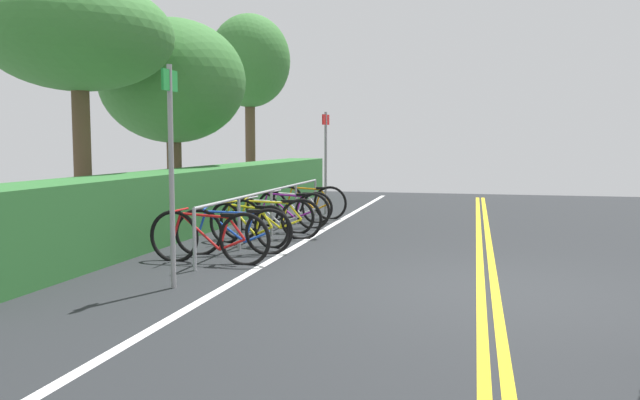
{
  "coord_description": "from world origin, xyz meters",
  "views": [
    {
      "loc": [
        -7.43,
        0.18,
        1.7
      ],
      "look_at": [
        3.32,
        2.79,
        0.7
      ],
      "focal_mm": 35.86,
      "sensor_mm": 36.0,
      "label": 1
    }
  ],
  "objects_px": {
    "bike_rack": "(271,201)",
    "tree_far_right": "(173,82)",
    "tree_mid": "(78,37)",
    "bicycle_3": "(271,219)",
    "sign_post_near": "(171,157)",
    "bicycle_1": "(234,231)",
    "bicycle_7": "(309,202)",
    "bicycle_0": "(209,237)",
    "bicycle_5": "(287,210)",
    "sign_post_far": "(326,153)",
    "tree_extra": "(250,62)",
    "bicycle_2": "(248,224)",
    "bicycle_6": "(295,207)",
    "bicycle_4": "(273,215)"
  },
  "relations": [
    {
      "from": "bicycle_3",
      "to": "bicycle_1",
      "type": "bearing_deg",
      "value": 177.9
    },
    {
      "from": "bicycle_7",
      "to": "tree_extra",
      "type": "height_order",
      "value": "tree_extra"
    },
    {
      "from": "bicycle_7",
      "to": "bicycle_4",
      "type": "bearing_deg",
      "value": 176.82
    },
    {
      "from": "bicycle_2",
      "to": "tree_mid",
      "type": "xyz_separation_m",
      "value": [
        0.34,
        3.3,
        3.21
      ]
    },
    {
      "from": "tree_extra",
      "to": "sign_post_far",
      "type": "bearing_deg",
      "value": -141.45
    },
    {
      "from": "bicycle_1",
      "to": "bicycle_2",
      "type": "relative_size",
      "value": 1.06
    },
    {
      "from": "bike_rack",
      "to": "bicycle_6",
      "type": "xyz_separation_m",
      "value": [
        2.01,
        0.13,
        -0.31
      ]
    },
    {
      "from": "bicycle_3",
      "to": "tree_extra",
      "type": "distance_m",
      "value": 9.8
    },
    {
      "from": "bicycle_0",
      "to": "bicycle_2",
      "type": "distance_m",
      "value": 1.63
    },
    {
      "from": "tree_mid",
      "to": "tree_extra",
      "type": "xyz_separation_m",
      "value": [
        8.76,
        -0.06,
        0.61
      ]
    },
    {
      "from": "bicycle_6",
      "to": "bike_rack",
      "type": "bearing_deg",
      "value": -176.38
    },
    {
      "from": "bike_rack",
      "to": "tree_far_right",
      "type": "xyz_separation_m",
      "value": [
        2.31,
        3.06,
        2.41
      ]
    },
    {
      "from": "bicycle_2",
      "to": "tree_far_right",
      "type": "distance_m",
      "value": 5.32
    },
    {
      "from": "bicycle_6",
      "to": "bicycle_7",
      "type": "distance_m",
      "value": 0.72
    },
    {
      "from": "tree_mid",
      "to": "sign_post_near",
      "type": "bearing_deg",
      "value": -134.85
    },
    {
      "from": "bicycle_4",
      "to": "tree_mid",
      "type": "distance_m",
      "value": 4.73
    },
    {
      "from": "bicycle_7",
      "to": "tree_extra",
      "type": "xyz_separation_m",
      "value": [
        5.27,
        3.28,
        3.81
      ]
    },
    {
      "from": "bicycle_4",
      "to": "tree_mid",
      "type": "height_order",
      "value": "tree_mid"
    },
    {
      "from": "bicycle_2",
      "to": "tree_mid",
      "type": "bearing_deg",
      "value": 84.08
    },
    {
      "from": "tree_far_right",
      "to": "bike_rack",
      "type": "bearing_deg",
      "value": -127.08
    },
    {
      "from": "sign_post_far",
      "to": "tree_mid",
      "type": "height_order",
      "value": "tree_mid"
    },
    {
      "from": "bike_rack",
      "to": "bicycle_6",
      "type": "height_order",
      "value": "bike_rack"
    },
    {
      "from": "bike_rack",
      "to": "bicycle_3",
      "type": "bearing_deg",
      "value": -162.54
    },
    {
      "from": "bike_rack",
      "to": "bicycle_7",
      "type": "height_order",
      "value": "bike_rack"
    },
    {
      "from": "tree_mid",
      "to": "tree_far_right",
      "type": "relative_size",
      "value": 1.02
    },
    {
      "from": "bicycle_2",
      "to": "bicycle_5",
      "type": "bearing_deg",
      "value": 0.25
    },
    {
      "from": "bicycle_5",
      "to": "tree_mid",
      "type": "height_order",
      "value": "tree_mid"
    },
    {
      "from": "sign_post_far",
      "to": "bicycle_3",
      "type": "bearing_deg",
      "value": 179.44
    },
    {
      "from": "bicycle_7",
      "to": "tree_mid",
      "type": "distance_m",
      "value": 5.79
    },
    {
      "from": "bicycle_2",
      "to": "bicycle_7",
      "type": "distance_m",
      "value": 3.84
    },
    {
      "from": "bicycle_1",
      "to": "bicycle_5",
      "type": "bearing_deg",
      "value": 1.95
    },
    {
      "from": "bicycle_5",
      "to": "tree_extra",
      "type": "distance_m",
      "value": 8.44
    },
    {
      "from": "bicycle_6",
      "to": "sign_post_near",
      "type": "bearing_deg",
      "value": -177.12
    },
    {
      "from": "tree_mid",
      "to": "tree_far_right",
      "type": "xyz_separation_m",
      "value": [
        3.09,
        -0.27,
        -0.51
      ]
    },
    {
      "from": "bicycle_1",
      "to": "sign_post_far",
      "type": "distance_m",
      "value": 5.78
    },
    {
      "from": "bicycle_2",
      "to": "sign_post_near",
      "type": "bearing_deg",
      "value": -175.88
    },
    {
      "from": "sign_post_near",
      "to": "bicycle_0",
      "type": "bearing_deg",
      "value": 8.14
    },
    {
      "from": "sign_post_near",
      "to": "sign_post_far",
      "type": "xyz_separation_m",
      "value": [
        7.95,
        0.03,
        -0.09
      ]
    },
    {
      "from": "bicycle_5",
      "to": "bicycle_6",
      "type": "height_order",
      "value": "bicycle_5"
    },
    {
      "from": "tree_far_right",
      "to": "bicycle_6",
      "type": "bearing_deg",
      "value": -95.99
    },
    {
      "from": "bicycle_2",
      "to": "bicycle_7",
      "type": "relative_size",
      "value": 0.94
    },
    {
      "from": "bicycle_7",
      "to": "sign_post_near",
      "type": "height_order",
      "value": "sign_post_near"
    },
    {
      "from": "sign_post_near",
      "to": "bicycle_5",
      "type": "bearing_deg",
      "value": 2.49
    },
    {
      "from": "bicycle_1",
      "to": "tree_far_right",
      "type": "bearing_deg",
      "value": 35.85
    },
    {
      "from": "bicycle_1",
      "to": "bicycle_7",
      "type": "distance_m",
      "value": 4.72
    },
    {
      "from": "bike_rack",
      "to": "bicycle_2",
      "type": "xyz_separation_m",
      "value": [
        -1.12,
        0.04,
        -0.29
      ]
    },
    {
      "from": "bicycle_3",
      "to": "tree_far_right",
      "type": "relative_size",
      "value": 0.4
    },
    {
      "from": "sign_post_near",
      "to": "sign_post_far",
      "type": "height_order",
      "value": "sign_post_near"
    },
    {
      "from": "bicycle_6",
      "to": "tree_far_right",
      "type": "relative_size",
      "value": 0.38
    },
    {
      "from": "bike_rack",
      "to": "bicycle_4",
      "type": "height_order",
      "value": "bike_rack"
    }
  ]
}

